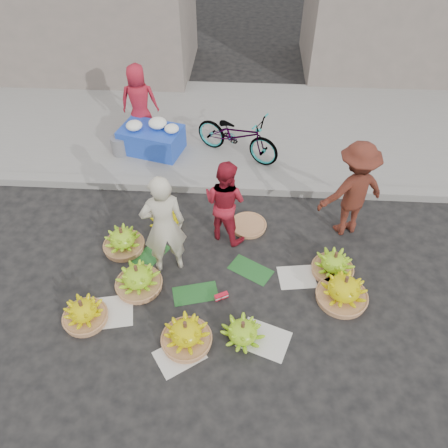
# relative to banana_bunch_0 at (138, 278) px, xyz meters

# --- Properties ---
(ground) EXTENTS (80.00, 80.00, 0.00)m
(ground) POSITION_rel_banana_bunch_0_xyz_m (0.95, 0.12, -0.20)
(ground) COLOR black
(ground) RESTS_ON ground
(curb) EXTENTS (40.00, 0.25, 0.15)m
(curb) POSITION_rel_banana_bunch_0_xyz_m (0.95, 2.32, -0.12)
(curb) COLOR gray
(curb) RESTS_ON ground
(sidewalk) EXTENTS (40.00, 4.00, 0.12)m
(sidewalk) POSITION_rel_banana_bunch_0_xyz_m (0.95, 4.42, -0.14)
(sidewalk) COLOR gray
(sidewalk) RESTS_ON ground
(newspaper_scatter) EXTENTS (3.20, 1.80, 0.00)m
(newspaper_scatter) POSITION_rel_banana_bunch_0_xyz_m (0.95, -0.68, -0.20)
(newspaper_scatter) COLOR silver
(newspaper_scatter) RESTS_ON ground
(banana_leaves) EXTENTS (2.00, 1.00, 0.00)m
(banana_leaves) POSITION_rel_banana_bunch_0_xyz_m (0.85, 0.32, -0.19)
(banana_leaves) COLOR #1A5021
(banana_leaves) RESTS_ON ground
(banana_bunch_0) EXTENTS (0.77, 0.77, 0.46)m
(banana_bunch_0) POSITION_rel_banana_bunch_0_xyz_m (0.00, 0.00, 0.00)
(banana_bunch_0) COLOR #A76D46
(banana_bunch_0) RESTS_ON ground
(banana_bunch_1) EXTENTS (0.64, 0.64, 0.42)m
(banana_bunch_1) POSITION_rel_banana_bunch_0_xyz_m (-0.62, -0.61, -0.02)
(banana_bunch_1) COLOR #A76D46
(banana_bunch_1) RESTS_ON ground
(banana_bunch_2) EXTENTS (0.66, 0.66, 0.45)m
(banana_bunch_2) POSITION_rel_banana_bunch_0_xyz_m (0.82, -0.88, -0.00)
(banana_bunch_2) COLOR #A76D46
(banana_bunch_2) RESTS_ON ground
(banana_bunch_3) EXTENTS (0.64, 0.64, 0.35)m
(banana_bunch_3) POSITION_rel_banana_bunch_0_xyz_m (1.55, -0.76, -0.05)
(banana_bunch_3) COLOR #74BA1A
(banana_bunch_3) RESTS_ON ground
(banana_bunch_4) EXTENTS (0.72, 0.72, 0.49)m
(banana_bunch_4) POSITION_rel_banana_bunch_0_xyz_m (2.96, -0.04, 0.01)
(banana_bunch_4) COLOR #A76D46
(banana_bunch_4) RESTS_ON ground
(banana_bunch_5) EXTENTS (0.67, 0.67, 0.43)m
(banana_bunch_5) POSITION_rel_banana_bunch_0_xyz_m (2.89, 0.46, -0.02)
(banana_bunch_5) COLOR #A76D46
(banana_bunch_5) RESTS_ON ground
(banana_bunch_6) EXTENTS (0.69, 0.69, 0.44)m
(banana_bunch_6) POSITION_rel_banana_bunch_0_xyz_m (-0.40, 0.76, -0.01)
(banana_bunch_6) COLOR #A76D46
(banana_bunch_6) RESTS_ON ground
(banana_bunch_7) EXTENTS (0.63, 0.63, 0.34)m
(banana_bunch_7) POSITION_rel_banana_bunch_0_xyz_m (0.21, 1.30, -0.05)
(banana_bunch_7) COLOR yellow
(banana_bunch_7) RESTS_ON ground
(basket_spare) EXTENTS (0.77, 0.77, 0.07)m
(basket_spare) POSITION_rel_banana_bunch_0_xyz_m (1.59, 1.36, -0.16)
(basket_spare) COLOR #A76D46
(basket_spare) RESTS_ON ground
(incense_stack) EXTENTS (0.21, 0.15, 0.08)m
(incense_stack) POSITION_rel_banana_bunch_0_xyz_m (1.23, -0.14, -0.15)
(incense_stack) COLOR red
(incense_stack) RESTS_ON ground
(vendor_cream) EXTENTS (0.73, 0.59, 1.73)m
(vendor_cream) POSITION_rel_banana_bunch_0_xyz_m (0.38, 0.43, 0.67)
(vendor_cream) COLOR beige
(vendor_cream) RESTS_ON ground
(vendor_red) EXTENTS (0.89, 0.82, 1.47)m
(vendor_red) POSITION_rel_banana_bunch_0_xyz_m (1.20, 1.15, 0.53)
(vendor_red) COLOR red
(vendor_red) RESTS_ON ground
(man_striped) EXTENTS (1.24, 0.97, 1.69)m
(man_striped) POSITION_rel_banana_bunch_0_xyz_m (3.19, 1.42, 0.64)
(man_striped) COLOR #9A311C
(man_striped) RESTS_ON ground
(flower_table) EXTENTS (1.33, 1.01, 0.68)m
(flower_table) POSITION_rel_banana_bunch_0_xyz_m (-0.38, 3.36, 0.20)
(flower_table) COLOR #1C3EB8
(flower_table) RESTS_ON sidewalk
(grey_bucket) EXTENTS (0.32, 0.32, 0.37)m
(grey_bucket) POSITION_rel_banana_bunch_0_xyz_m (-1.01, 3.20, 0.11)
(grey_bucket) COLOR slate
(grey_bucket) RESTS_ON sidewalk
(flower_vendor) EXTENTS (0.78, 0.55, 1.51)m
(flower_vendor) POSITION_rel_banana_bunch_0_xyz_m (-0.68, 3.93, 0.68)
(flower_vendor) COLOR red
(flower_vendor) RESTS_ON sidewalk
(bicycle) EXTENTS (1.34, 1.85, 0.93)m
(bicycle) POSITION_rel_banana_bunch_0_xyz_m (1.31, 3.29, 0.38)
(bicycle) COLOR gray
(bicycle) RESTS_ON sidewalk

